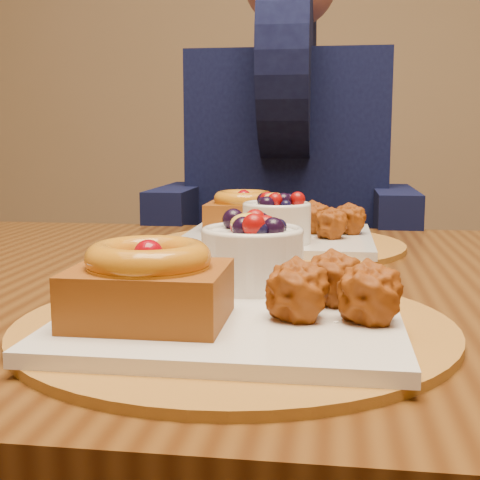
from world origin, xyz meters
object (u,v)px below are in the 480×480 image
object	(u,v)px
place_setting_far	(275,230)
chair_far	(278,293)
diner	(289,144)
dining_table	(261,340)
place_setting_near	(231,295)

from	to	relation	value
place_setting_far	chair_far	size ratio (longest dim) A/B	0.39
chair_far	diner	distance (m)	0.39
dining_table	chair_far	world-z (taller)	chair_far
place_setting_far	dining_table	bearing A→B (deg)	-89.13
chair_far	diner	bearing A→B (deg)	-74.14
dining_table	chair_far	distance (m)	0.84
dining_table	place_setting_far	xyz separation A→B (m)	(-0.00, 0.21, 0.10)
dining_table	diner	bearing A→B (deg)	91.40
place_setting_far	chair_far	world-z (taller)	chair_far
dining_table	chair_far	bearing A→B (deg)	93.32
dining_table	place_setting_far	bearing A→B (deg)	90.87
place_setting_far	diner	distance (m)	0.49
place_setting_near	chair_far	xyz separation A→B (m)	(-0.04, 1.04, -0.24)
place_setting_far	chair_far	distance (m)	0.66
place_setting_near	place_setting_far	distance (m)	0.43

